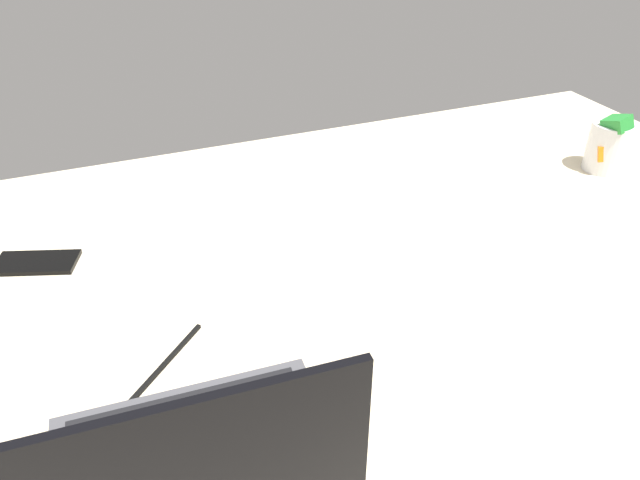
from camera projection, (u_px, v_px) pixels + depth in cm
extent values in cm
cube|color=beige|center=(425.00, 332.00, 104.86)|extent=(180.00, 140.00, 18.00)
cube|color=#4C4C51|center=(197.00, 462.00, 70.95)|extent=(34.16, 24.70, 2.00)
cube|color=black|center=(194.00, 446.00, 71.49)|extent=(29.85, 18.50, 0.40)
cube|color=black|center=(202.00, 479.00, 55.95)|extent=(33.01, 2.73, 21.00)
cylinder|color=silver|center=(608.00, 147.00, 135.00)|extent=(9.00, 9.00, 11.00)
cube|color=yellow|center=(602.00, 154.00, 137.01)|extent=(8.16, 8.28, 5.66)
cube|color=orange|center=(604.00, 151.00, 133.57)|extent=(5.37, 5.69, 4.41)
cube|color=#268C33|center=(610.00, 139.00, 134.07)|extent=(8.24, 8.68, 6.93)
cube|color=orange|center=(610.00, 129.00, 133.22)|extent=(6.10, 7.04, 6.54)
cube|color=#268C33|center=(617.00, 124.00, 130.30)|extent=(5.82, 6.32, 4.95)
cube|color=black|center=(36.00, 263.00, 106.13)|extent=(15.45, 10.97, 0.80)
cube|color=black|center=(166.00, 362.00, 85.71)|extent=(12.48, 12.41, 0.60)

